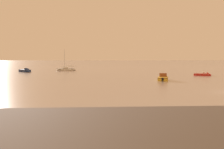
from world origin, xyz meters
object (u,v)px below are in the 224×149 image
object	(u,v)px
motorboat_moored_5	(204,75)
sailboat_moored_1	(66,70)
motorboat_moored_1	(163,79)
motorboat_moored_2	(26,71)

from	to	relation	value
motorboat_moored_5	sailboat_moored_1	bearing A→B (deg)	165.23
motorboat_moored_1	motorboat_moored_5	xyz separation A→B (m)	(14.04, 14.97, -0.11)
motorboat_moored_2	sailboat_moored_1	bearing A→B (deg)	94.45
motorboat_moored_1	motorboat_moored_2	size ratio (longest dim) A/B	0.96
motorboat_moored_1	motorboat_moored_5	world-z (taller)	motorboat_moored_1
motorboat_moored_2	motorboat_moored_1	bearing A→B (deg)	9.37
motorboat_moored_2	motorboat_moored_5	size ratio (longest dim) A/B	1.33
motorboat_moored_1	motorboat_moored_5	distance (m)	20.52
sailboat_moored_1	motorboat_moored_5	bearing A→B (deg)	119.53
sailboat_moored_1	motorboat_moored_1	bearing A→B (deg)	96.58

